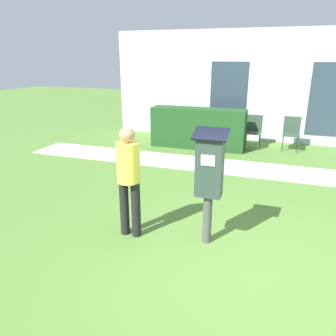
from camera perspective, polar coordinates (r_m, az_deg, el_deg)
ground_plane at (r=4.23m, az=13.70°, el=-17.12°), size 40.00×40.00×0.00m
sidewalk at (r=7.68m, az=16.81°, el=-0.45°), size 12.00×1.10×0.02m
building_facade at (r=10.25m, az=18.63°, el=13.19°), size 10.00×0.26×3.20m
parking_meter at (r=4.27m, az=7.20°, el=-0.84°), size 0.44×0.31×1.59m
person_standing at (r=4.49m, az=-6.86°, el=-1.05°), size 0.32×0.32×1.58m
outdoor_chair_left at (r=9.51m, az=14.68°, el=6.64°), size 0.44×0.44×0.90m
outdoor_chair_middle at (r=9.56m, az=20.69°, el=6.10°), size 0.44×0.44×0.90m
hedge_row at (r=9.20m, az=5.20°, el=6.92°), size 2.60×0.60×1.10m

